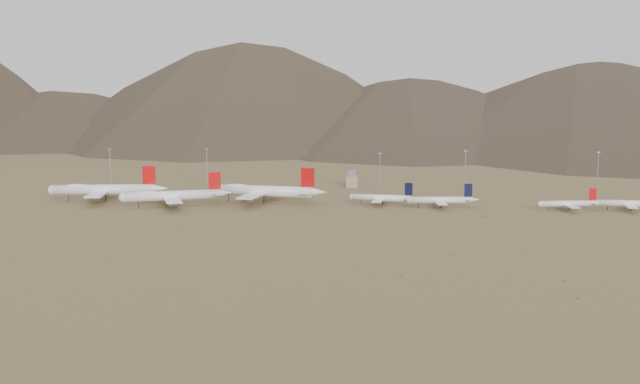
# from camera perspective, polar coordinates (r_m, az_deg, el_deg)

# --- Properties ---
(ground) EXTENTS (3000.00, 3000.00, 0.00)m
(ground) POSITION_cam_1_polar(r_m,az_deg,el_deg) (447.40, -2.33, -1.61)
(ground) COLOR olive
(ground) RESTS_ON ground
(mountain_ridge) EXTENTS (4400.00, 1000.00, 300.00)m
(mountain_ridge) POSITION_cam_1_polar(r_m,az_deg,el_deg) (1341.02, 2.75, 11.08)
(mountain_ridge) COLOR #4C3D2E
(mountain_ridge) RESTS_ON ground
(widebody_west) EXTENTS (72.80, 56.79, 21.77)m
(widebody_west) POSITION_cam_1_polar(r_m,az_deg,el_deg) (512.80, -15.11, 0.18)
(widebody_west) COLOR white
(widebody_west) RESTS_ON ground
(widebody_centre) EXTENTS (63.14, 50.62, 19.83)m
(widebody_centre) POSITION_cam_1_polar(r_m,az_deg,el_deg) (481.54, -10.46, -0.24)
(widebody_centre) COLOR white
(widebody_centre) RESTS_ON ground
(widebody_east) EXTENTS (74.73, 58.34, 22.36)m
(widebody_east) POSITION_cam_1_polar(r_m,az_deg,el_deg) (488.94, -4.10, 0.09)
(widebody_east) COLOR white
(widebody_east) RESTS_ON ground
(narrowbody_a) EXTENTS (42.46, 30.88, 14.08)m
(narrowbody_a) POSITION_cam_1_polar(r_m,az_deg,el_deg) (480.92, 4.51, -0.42)
(narrowbody_a) COLOR white
(narrowbody_a) RESTS_ON ground
(narrowbody_b) EXTENTS (43.12, 31.14, 14.24)m
(narrowbody_b) POSITION_cam_1_polar(r_m,az_deg,el_deg) (475.90, 8.66, -0.56)
(narrowbody_b) COLOR white
(narrowbody_b) RESTS_ON ground
(narrowbody_c) EXTENTS (38.08, 27.83, 12.68)m
(narrowbody_c) POSITION_cam_1_polar(r_m,az_deg,el_deg) (481.88, 17.31, -0.79)
(narrowbody_c) COLOR white
(narrowbody_c) RESTS_ON ground
(narrowbody_d) EXTENTS (41.11, 29.62, 13.57)m
(narrowbody_d) POSITION_cam_1_polar(r_m,az_deg,el_deg) (491.74, 21.27, -0.77)
(narrowbody_d) COLOR white
(narrowbody_d) RESTS_ON ground
(control_tower) EXTENTS (8.00, 8.00, 12.00)m
(control_tower) POSITION_cam_1_polar(r_m,az_deg,el_deg) (562.37, 2.30, 0.87)
(control_tower) COLOR gray
(control_tower) RESTS_ON ground
(mast_far_west) EXTENTS (2.00, 0.60, 25.70)m
(mast_far_west) POSITION_cam_1_polar(r_m,az_deg,el_deg) (602.47, -14.69, 1.93)
(mast_far_west) COLOR gray
(mast_far_west) RESTS_ON ground
(mast_west) EXTENTS (2.00, 0.60, 25.70)m
(mast_west) POSITION_cam_1_polar(r_m,az_deg,el_deg) (586.91, -8.05, 1.96)
(mast_west) COLOR gray
(mast_west) RESTS_ON ground
(mast_centre) EXTENTS (2.00, 0.60, 25.70)m
(mast_centre) POSITION_cam_1_polar(r_m,az_deg,el_deg) (547.00, 4.27, 1.60)
(mast_centre) COLOR gray
(mast_centre) RESTS_ON ground
(mast_east) EXTENTS (2.00, 0.60, 25.70)m
(mast_east) POSITION_cam_1_polar(r_m,az_deg,el_deg) (575.35, 10.30, 1.80)
(mast_east) COLOR gray
(mast_east) RESTS_ON ground
(mast_far_east) EXTENTS (2.00, 0.60, 25.70)m
(mast_far_east) POSITION_cam_1_polar(r_m,az_deg,el_deg) (586.54, 19.16, 1.60)
(mast_far_east) COLOR gray
(mast_far_east) RESTS_ON ground
(desert_scrub) EXTENTS (426.86, 168.58, 0.84)m
(desert_scrub) POSITION_cam_1_polar(r_m,az_deg,el_deg) (370.12, 1.53, -3.55)
(desert_scrub) COLOR olive
(desert_scrub) RESTS_ON ground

